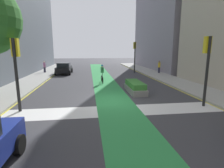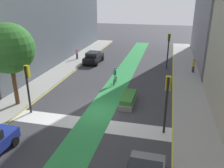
# 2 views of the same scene
# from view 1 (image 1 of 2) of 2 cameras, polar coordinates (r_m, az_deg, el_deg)

# --- Properties ---
(ground_plane) EXTENTS (120.00, 120.00, 0.00)m
(ground_plane) POSITION_cam_1_polar(r_m,az_deg,el_deg) (11.76, -0.28, -5.38)
(ground_plane) COLOR #38383D
(bike_lane_paint) EXTENTS (2.40, 60.00, 0.01)m
(bike_lane_paint) POSITION_cam_1_polar(r_m,az_deg,el_deg) (11.78, 0.61, -5.33)
(bike_lane_paint) COLOR #2D8C47
(bike_lane_paint) RESTS_ON ground_plane
(crosswalk_band) EXTENTS (12.00, 1.80, 0.01)m
(crosswalk_band) POSITION_cam_1_polar(r_m,az_deg,el_deg) (9.87, 1.21, -8.62)
(crosswalk_band) COLOR silver
(crosswalk_band) RESTS_ON ground_plane
(curb_stripe_left) EXTENTS (0.16, 60.00, 0.01)m
(curb_stripe_left) POSITION_cam_1_polar(r_m,az_deg,el_deg) (12.53, -28.79, -5.72)
(curb_stripe_left) COLOR yellow
(curb_stripe_left) RESTS_ON ground_plane
(sidewalk_right) EXTENTS (3.00, 60.00, 0.15)m
(sidewalk_right) POSITION_cam_1_polar(r_m,az_deg,el_deg) (14.68, 30.23, -3.28)
(sidewalk_right) COLOR #9E9E99
(sidewalk_right) RESTS_ON ground_plane
(curb_stripe_right) EXTENTS (0.16, 60.00, 0.01)m
(curb_stripe_right) POSITION_cam_1_polar(r_m,az_deg,el_deg) (13.83, 25.27, -3.92)
(curb_stripe_right) COLOR yellow
(curb_stripe_right) RESTS_ON ground_plane
(traffic_signal_near_right) EXTENTS (0.35, 0.52, 4.07)m
(traffic_signal_near_right) POSITION_cam_1_polar(r_m,az_deg,el_deg) (11.65, 28.38, 7.44)
(traffic_signal_near_right) COLOR black
(traffic_signal_near_right) RESTS_ON ground_plane
(traffic_signal_near_left) EXTENTS (0.35, 0.52, 3.91)m
(traffic_signal_near_left) POSITION_cam_1_polar(r_m,az_deg,el_deg) (10.65, -28.66, 6.63)
(traffic_signal_near_left) COLOR black
(traffic_signal_near_left) RESTS_ON ground_plane
(traffic_signal_far_right) EXTENTS (0.35, 0.52, 4.41)m
(traffic_signal_far_right) POSITION_cam_1_polar(r_m,az_deg,el_deg) (25.80, 7.35, 10.41)
(traffic_signal_far_right) COLOR black
(traffic_signal_far_right) RESTS_ON ground_plane
(car_black_left_far) EXTENTS (2.05, 4.21, 1.57)m
(car_black_left_far) POSITION_cam_1_polar(r_m,az_deg,el_deg) (25.43, -15.25, 4.96)
(car_black_left_far) COLOR black
(car_black_left_far) RESTS_ON ground_plane
(cyclist_in_lane) EXTENTS (0.32, 1.73, 1.86)m
(cyclist_in_lane) POSITION_cam_1_polar(r_m,az_deg,el_deg) (17.98, -3.19, 3.50)
(cyclist_in_lane) COLOR black
(cyclist_in_lane) RESTS_ON ground_plane
(pedestrian_sidewalk_right_a) EXTENTS (0.34, 0.34, 1.66)m
(pedestrian_sidewalk_right_a) POSITION_cam_1_polar(r_m,az_deg,el_deg) (25.46, 14.99, 5.41)
(pedestrian_sidewalk_right_a) COLOR #262638
(pedestrian_sidewalk_right_a) RESTS_ON sidewalk_right
(pedestrian_sidewalk_left_a) EXTENTS (0.34, 0.34, 1.59)m
(pedestrian_sidewalk_left_a) POSITION_cam_1_polar(r_m,az_deg,el_deg) (26.90, -21.01, 5.26)
(pedestrian_sidewalk_left_a) COLOR #262638
(pedestrian_sidewalk_left_a) RESTS_ON sidewalk_left
(median_planter) EXTENTS (1.11, 3.21, 0.85)m
(median_planter) POSITION_cam_1_polar(r_m,az_deg,el_deg) (14.08, 7.47, -1.03)
(median_planter) COLOR slate
(median_planter) RESTS_ON ground_plane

